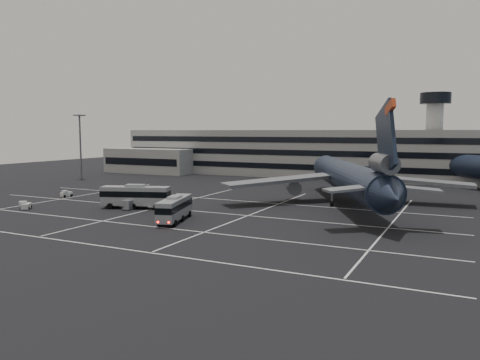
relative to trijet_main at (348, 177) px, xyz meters
name	(u,v)px	position (x,y,z in m)	size (l,w,h in m)	color
ground	(172,214)	(-24.08, -21.78, -5.25)	(260.00, 260.00, 0.00)	black
lane_markings	(180,214)	(-23.13, -21.06, -5.24)	(90.00, 55.62, 0.01)	silver
terminal	(298,153)	(-27.02, 49.36, 1.68)	(125.00, 26.00, 24.00)	gray
hills	(407,185)	(-6.08, 148.22, -17.32)	(352.00, 180.00, 44.00)	#38332B
lightpole_left	(80,138)	(-79.08, 13.22, 6.57)	(2.40, 2.40, 18.28)	slate
trijet_main	(348,177)	(0.00, 0.00, 0.00)	(43.19, 54.17, 18.08)	black
bus_near	(175,207)	(-20.11, -26.91, -3.12)	(5.62, 11.27, 3.89)	gray
bus_far	(136,195)	(-33.08, -20.07, -2.90)	(12.42, 6.66, 4.30)	gray
tug_a	(66,194)	(-55.46, -14.90, -4.63)	(1.68, 2.37, 1.40)	beige
tug_b	(26,206)	(-49.71, -29.42, -4.60)	(2.46, 2.66, 1.47)	beige
uld_cluster	(134,201)	(-35.17, -17.89, -4.43)	(7.64, 11.24, 1.69)	#2D2D30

